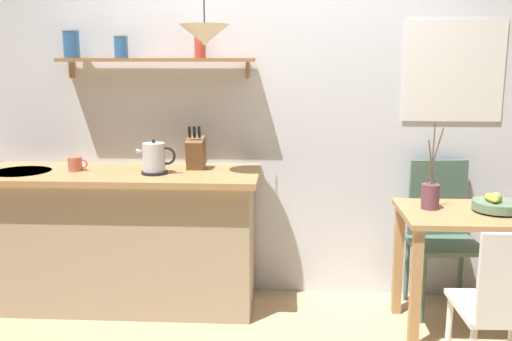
{
  "coord_description": "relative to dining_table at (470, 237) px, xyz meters",
  "views": [
    {
      "loc": [
        0.1,
        -3.21,
        1.64
      ],
      "look_at": [
        -0.1,
        0.25,
        0.95
      ],
      "focal_mm": 39.56,
      "sensor_mm": 36.0,
      "label": 1
    }
  ],
  "objects": [
    {
      "name": "electric_kettle",
      "position": [
        -1.92,
        0.21,
        0.41
      ],
      "size": [
        0.25,
        0.17,
        0.22
      ],
      "color": "black",
      "rests_on": "kitchen_counter"
    },
    {
      "name": "fruit_bowl",
      "position": [
        0.14,
        0.0,
        0.2
      ],
      "size": [
        0.28,
        0.28,
        0.12
      ],
      "color": "slate",
      "rests_on": "dining_table"
    },
    {
      "name": "pendant_lamp",
      "position": [
        -1.58,
        0.12,
        1.17
      ],
      "size": [
        0.3,
        0.3,
        0.61
      ],
      "color": "black"
    },
    {
      "name": "coffee_mug_by_sink",
      "position": [
        -2.46,
        0.28,
        0.36
      ],
      "size": [
        0.13,
        0.09,
        0.09
      ],
      "color": "#C6664C",
      "rests_on": "kitchen_counter"
    },
    {
      "name": "back_wall",
      "position": [
        -0.97,
        0.61,
        0.74
      ],
      "size": [
        6.8,
        0.11,
        2.7
      ],
      "color": "silver",
      "rests_on": "ground_plane"
    },
    {
      "name": "dining_table",
      "position": [
        0.0,
        0.0,
        0.0
      ],
      "size": [
        0.82,
        0.61,
        0.76
      ],
      "color": "tan",
      "rests_on": "ground_plane"
    },
    {
      "name": "twig_vase",
      "position": [
        -0.23,
        0.05,
        0.24
      ],
      "size": [
        0.11,
        0.11,
        0.51
      ],
      "color": "brown",
      "rests_on": "dining_table"
    },
    {
      "name": "dining_chair_near",
      "position": [
        -0.05,
        -0.68,
        -0.12
      ],
      "size": [
        0.4,
        0.42,
        0.88
      ],
      "color": "white",
      "rests_on": "ground_plane"
    },
    {
      "name": "dining_chair_far",
      "position": [
        -0.06,
        0.39,
        -0.07
      ],
      "size": [
        0.47,
        0.44,
        0.98
      ],
      "color": "#4C6B5B",
      "rests_on": "ground_plane"
    },
    {
      "name": "wall_shelf",
      "position": [
        -2.07,
        0.46,
        1.06
      ],
      "size": [
        1.29,
        0.2,
        0.32
      ],
      "color": "#9E6B3D"
    },
    {
      "name": "kitchen_counter",
      "position": [
        -2.18,
        0.28,
        -0.14
      ],
      "size": [
        1.83,
        0.63,
        0.92
      ],
      "color": "tan",
      "rests_on": "ground_plane"
    },
    {
      "name": "knife_block",
      "position": [
        -1.69,
        0.38,
        0.43
      ],
      "size": [
        0.11,
        0.18,
        0.29
      ],
      "color": "brown",
      "rests_on": "kitchen_counter"
    },
    {
      "name": "ground_plane",
      "position": [
        -1.18,
        -0.04,
        -0.61
      ],
      "size": [
        14.0,
        14.0,
        0.0
      ],
      "primitive_type": "plane",
      "color": "tan"
    }
  ]
}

